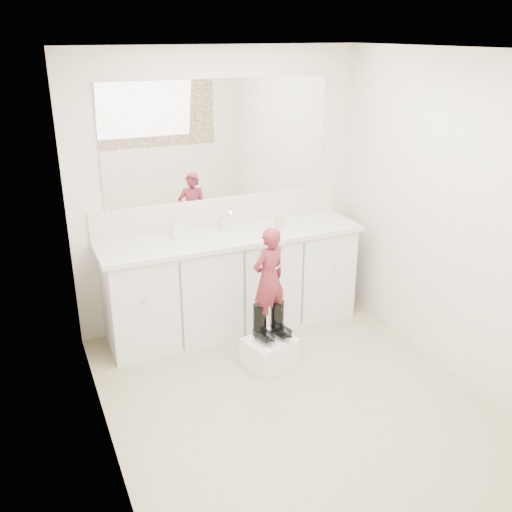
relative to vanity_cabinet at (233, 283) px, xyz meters
name	(u,v)px	position (x,y,z in m)	size (l,w,h in m)	color
floor	(295,401)	(0.00, -1.23, -0.42)	(3.00, 3.00, 0.00)	#867658
ceiling	(306,50)	(0.00, -1.23, 1.97)	(3.00, 3.00, 0.00)	white
wall_back	(220,191)	(0.00, 0.27, 0.77)	(2.60, 2.60, 0.00)	beige
wall_front	(465,360)	(0.00, -2.73, 0.77)	(2.60, 2.60, 0.00)	beige
wall_left	(96,279)	(-1.30, -1.23, 0.78)	(3.00, 3.00, 0.00)	beige
wall_right	(457,221)	(1.30, -1.23, 0.78)	(3.00, 3.00, 0.00)	beige
vanity_cabinet	(233,283)	(0.00, 0.00, 0.00)	(2.20, 0.55, 0.85)	silver
countertop	(233,236)	(0.00, -0.01, 0.45)	(2.28, 0.58, 0.04)	beige
backsplash	(221,211)	(0.00, 0.26, 0.59)	(2.28, 0.03, 0.25)	beige
mirror	(219,140)	(0.00, 0.26, 1.22)	(2.00, 0.02, 1.00)	white
dot_panel	(479,261)	(0.00, -2.71, 1.22)	(2.00, 0.01, 1.20)	#472819
faucet	(226,223)	(0.00, 0.15, 0.52)	(0.08, 0.08, 0.10)	silver
cup	(279,223)	(0.44, -0.02, 0.51)	(0.10, 0.10, 0.10)	#C0BB99
soap_bottle	(178,227)	(-0.45, 0.08, 0.56)	(0.08, 0.09, 0.19)	silver
step_stool	(269,352)	(0.03, -0.71, -0.31)	(0.37, 0.31, 0.23)	white
boot_left	(260,322)	(-0.05, -0.69, -0.04)	(0.11, 0.20, 0.31)	black
boot_right	(277,319)	(0.10, -0.69, -0.04)	(0.11, 0.20, 0.31)	black
toddler	(269,279)	(0.03, -0.69, 0.32)	(0.30, 0.20, 0.82)	#B13641
toothbrush	(282,264)	(0.10, -0.77, 0.46)	(0.01, 0.01, 0.14)	pink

